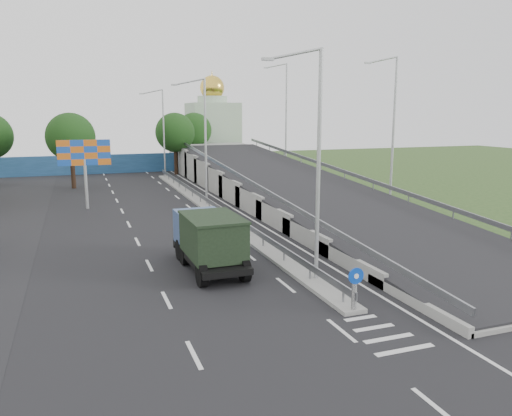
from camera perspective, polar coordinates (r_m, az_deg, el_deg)
name	(u,v)px	position (r m, az deg, el deg)	size (l,w,h in m)	color
ground	(387,338)	(18.18, 14.72, -14.17)	(160.00, 160.00, 0.00)	#2D4C1E
road_surface	(182,224)	(34.92, -8.46, -1.81)	(26.00, 90.00, 0.04)	black
median	(209,209)	(39.37, -5.35, -0.16)	(1.00, 44.00, 0.20)	gray
overpass_ramp	(297,184)	(41.58, 4.67, 2.75)	(10.00, 50.00, 3.50)	gray
median_guardrail	(209,201)	(39.26, -5.37, 0.77)	(0.09, 44.00, 0.71)	gray
sign_bollard	(355,289)	(19.47, 11.22, -9.02)	(0.64, 0.23, 1.67)	black
lamp_post_near	(315,154)	(21.81, 6.74, 6.11)	(2.74, 0.18, 10.08)	#B2B5B7
lamp_post_mid	(203,135)	(40.66, -6.06, 8.29)	(2.74, 0.18, 10.08)	#B2B5B7
lamp_post_far	(162,128)	(60.26, -10.69, 8.97)	(2.74, 0.18, 10.08)	#B2B5B7
blue_wall	(123,164)	(65.99, -14.93, 4.93)	(30.00, 0.50, 2.40)	navy
church	(213,128)	(76.05, -4.96, 9.09)	(7.00, 7.00, 13.80)	#B2CCAD
billboard	(84,157)	(41.59, -19.03, 5.57)	(4.00, 0.24, 5.50)	#B2B5B7
tree_left_mid	(71,137)	(53.50, -20.43, 7.60)	(4.80, 4.80, 7.60)	black
tree_median_far	(175,133)	(62.58, -9.24, 8.50)	(4.80, 4.80, 7.60)	black
tree_ramp_far	(194,130)	(70.24, -7.08, 8.80)	(4.80, 4.80, 7.60)	black
dump_truck	(208,238)	(24.54, -5.46, -3.43)	(2.55, 6.39, 2.80)	black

